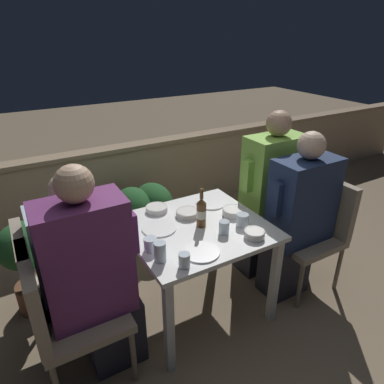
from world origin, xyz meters
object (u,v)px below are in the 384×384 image
Objects in this scene: potted_plant at (27,258)px; chair_right_near at (315,223)px; person_purple_stripe at (95,277)px; person_navy_jumper at (297,217)px; chair_left_far at (51,283)px; beer_bottle at (201,212)px; person_blue_shirt at (85,263)px; person_green_blouse at (268,195)px; chair_left_near at (60,310)px; chair_right_far at (285,206)px.

chair_right_near is at bearing -20.99° from potted_plant.
person_purple_stripe is 1.47m from person_navy_jumper.
beer_bottle reaches higher than chair_left_far.
person_green_blouse is (1.48, 0.04, 0.09)m from person_blue_shirt.
chair_left_near is 0.65× the size of person_green_blouse.
person_blue_shirt reaches higher than potted_plant.
person_navy_jumper reaches higher than chair_left_far.
person_green_blouse reaches higher than chair_right_near.
person_purple_stripe is at bearing -89.76° from person_blue_shirt.
chair_right_near is at bearing -1.30° from chair_left_near.
beer_bottle is at bearing -11.04° from person_blue_shirt.
person_green_blouse is (0.01, 0.33, 0.04)m from person_navy_jumper.
person_purple_stripe is 1.11× the size of person_blue_shirt.
person_purple_stripe is at bearing -169.01° from person_green_blouse.
chair_right_near is at bearing 0.00° from person_navy_jumper.
person_blue_shirt is 1.35× the size of chair_right_far.
person_purple_stripe is 1.51m from person_green_blouse.
chair_left_near is 0.67× the size of person_purple_stripe.
chair_left_near is 1.88m from chair_right_near.
person_navy_jumper is at bearing -1.46° from chair_left_near.
person_navy_jumper is 0.77m from beer_bottle.
beer_bottle is (0.95, -0.14, 0.28)m from chair_left_far.
beer_bottle is (0.94, 0.11, 0.28)m from chair_left_near.
person_green_blouse reaches higher than person_blue_shirt.
chair_left_far is at bearing -178.88° from chair_right_far.
chair_right_far is at bearing -12.18° from potted_plant.
person_purple_stripe is 0.76m from beer_bottle.
chair_left_far reaches higher than potted_plant.
chair_left_far is at bearing -178.75° from person_green_blouse.
person_navy_jumper is 1.80× the size of potted_plant.
person_navy_jumper is at bearing -122.68° from chair_right_far.
chair_right_far is at bearing 9.70° from person_purple_stripe.
chair_right_far is (1.68, 0.04, -0.06)m from person_blue_shirt.
chair_left_near is 3.24× the size of beer_bottle.
chair_right_far is at bearing 88.68° from chair_right_near.
person_blue_shirt is at bearing 168.96° from beer_bottle.
potted_plant is at bearing 149.65° from beer_bottle.
person_purple_stripe is at bearing -171.83° from beer_bottle.
beer_bottle is at bearing -8.67° from chair_left_far.
person_purple_stripe is 0.81m from potted_plant.
beer_bottle is (0.74, 0.11, 0.15)m from person_purple_stripe.
person_green_blouse reaches higher than chair_left_near.
chair_left_far is 1.70m from person_green_blouse.
person_navy_jumper is 1.94m from potted_plant.
chair_left_near is 0.99m from beer_bottle.
chair_left_far is 1.91m from chair_right_near.
chair_right_near is 2.12m from potted_plant.
person_blue_shirt reaches higher than chair_right_near.
person_purple_stripe is 1.86× the size of potted_plant.
chair_left_near is at bearing 180.00° from person_purple_stripe.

